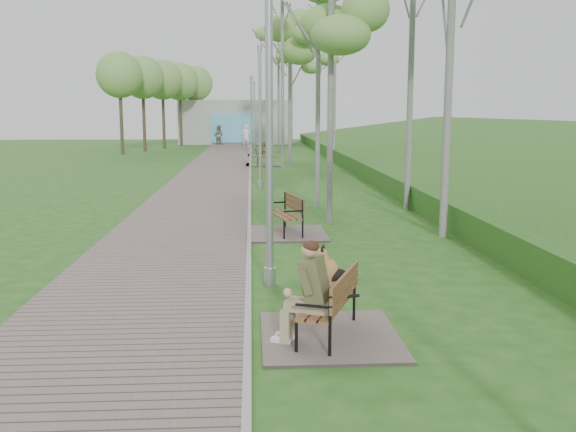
{
  "coord_description": "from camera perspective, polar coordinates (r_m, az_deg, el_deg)",
  "views": [
    {
      "loc": [
        0.07,
        -9.9,
        3.04
      ],
      "look_at": [
        0.73,
        1.65,
        1.13
      ],
      "focal_mm": 40.0,
      "sensor_mm": 36.0,
      "label": 1
    }
  ],
  "objects": [
    {
      "name": "birch_mid_c",
      "position": [
        33.59,
        -0.51,
        17.06
      ],
      "size": [
        2.72,
        2.72,
        9.61
      ],
      "color": "silver",
      "rests_on": "ground"
    },
    {
      "name": "lamp_post_far",
      "position": [
        50.77,
        -3.0,
        8.7
      ],
      "size": [
        0.21,
        0.21,
        5.3
      ],
      "color": "#9C9EA4",
      "rests_on": "ground"
    },
    {
      "name": "bench_second",
      "position": [
        15.92,
        -0.29,
        -0.83
      ],
      "size": [
        1.96,
        2.17,
        1.2
      ],
      "color": "#71605C",
      "rests_on": "ground"
    },
    {
      "name": "ground",
      "position": [
        10.36,
        -3.56,
        -7.73
      ],
      "size": [
        120.0,
        120.0,
        0.0
      ],
      "primitive_type": "plane",
      "color": "#225416",
      "rests_on": "ground"
    },
    {
      "name": "birch_far_c",
      "position": [
        41.25,
        2.81,
        16.2
      ],
      "size": [
        2.88,
        2.88,
        10.15
      ],
      "color": "silver",
      "rests_on": "ground"
    },
    {
      "name": "kerb",
      "position": [
        31.55,
        -3.39,
        3.85
      ],
      "size": [
        0.1,
        67.0,
        0.05
      ],
      "primitive_type": "cube",
      "color": "#999993",
      "rests_on": "ground"
    },
    {
      "name": "lamp_post_near",
      "position": [
        10.91,
        -1.67,
        7.31
      ],
      "size": [
        0.22,
        0.22,
        5.67
      ],
      "color": "#9C9EA4",
      "rests_on": "ground"
    },
    {
      "name": "birch_far_b",
      "position": [
        37.18,
        0.17,
        14.57
      ],
      "size": [
        2.55,
        2.55,
        8.19
      ],
      "color": "silver",
      "rests_on": "ground"
    },
    {
      "name": "pedestrian_far",
      "position": [
        58.02,
        -6.2,
        7.17
      ],
      "size": [
        1.01,
        0.88,
        1.78
      ],
      "primitive_type": "imported",
      "rotation": [
        0.0,
        0.0,
        2.88
      ],
      "color": "gray",
      "rests_on": "ground"
    },
    {
      "name": "building_north",
      "position": [
        60.91,
        -4.79,
        8.33
      ],
      "size": [
        10.0,
        5.2,
        4.0
      ],
      "color": "#9E9E99",
      "rests_on": "ground"
    },
    {
      "name": "embankment",
      "position": [
        32.34,
        18.43,
        3.47
      ],
      "size": [
        14.0,
        70.0,
        1.6
      ],
      "primitive_type": "cube",
      "color": "#44782D",
      "rests_on": "ground"
    },
    {
      "name": "pedestrian_near",
      "position": [
        53.94,
        -3.75,
        7.11
      ],
      "size": [
        0.78,
        0.6,
        1.91
      ],
      "primitive_type": "imported",
      "rotation": [
        0.0,
        0.0,
        2.91
      ],
      "color": "white",
      "rests_on": "ground"
    },
    {
      "name": "bench_third",
      "position": [
        36.25,
        -2.18,
        4.9
      ],
      "size": [
        2.05,
        2.27,
        1.26
      ],
      "color": "#71605C",
      "rests_on": "ground"
    },
    {
      "name": "walkway",
      "position": [
        31.6,
        -6.57,
        3.8
      ],
      "size": [
        3.5,
        67.0,
        0.04
      ],
      "primitive_type": "cube",
      "color": "#71605C",
      "rests_on": "ground"
    },
    {
      "name": "bench_main",
      "position": [
        8.66,
        3.2,
        -8.03
      ],
      "size": [
        1.85,
        2.06,
        1.62
      ],
      "color": "#71605C",
      "rests_on": "ground"
    },
    {
      "name": "birch_distant_a",
      "position": [
        47.25,
        -0.86,
        14.71
      ],
      "size": [
        2.46,
        2.46,
        9.5
      ],
      "color": "silver",
      "rests_on": "ground"
    },
    {
      "name": "lamp_post_second",
      "position": [
        25.16,
        -2.49,
        8.29
      ],
      "size": [
        0.21,
        0.21,
        5.52
      ],
      "color": "#9C9EA4",
      "rests_on": "ground"
    },
    {
      "name": "birch_distant_b",
      "position": [
        60.5,
        0.32,
        14.76
      ],
      "size": [
        2.76,
        2.76,
        11.15
      ],
      "color": "silver",
      "rests_on": "ground"
    },
    {
      "name": "bench_far",
      "position": [
        44.01,
        -2.41,
        5.66
      ],
      "size": [
        1.9,
        2.11,
        1.16
      ],
      "color": "#71605C",
      "rests_on": "ground"
    },
    {
      "name": "birch_far_a",
      "position": [
        39.33,
        4.22,
        15.42
      ],
      "size": [
        2.51,
        2.51,
        9.19
      ],
      "color": "silver",
      "rests_on": "ground"
    },
    {
      "name": "lamp_post_third",
      "position": [
        44.15,
        -3.26,
        8.63
      ],
      "size": [
        0.21,
        0.21,
        5.36
      ],
      "color": "#9C9EA4",
      "rests_on": "ground"
    }
  ]
}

